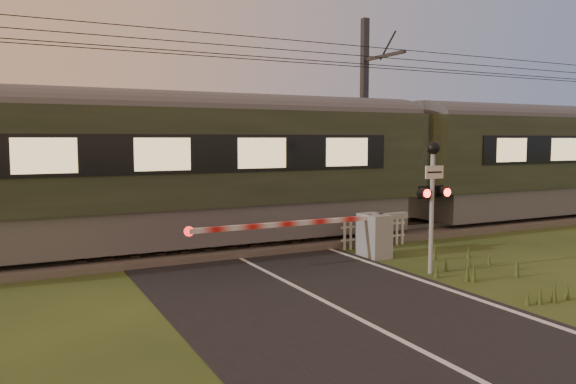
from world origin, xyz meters
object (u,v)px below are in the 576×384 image
crossing_signal (432,183)px  catenary_mast (365,118)px  train (405,163)px  picket_fence (374,233)px  boom_gate (367,234)px

crossing_signal → catenary_mast: size_ratio=0.41×
train → catenary_mast: catenary_mast is taller
train → catenary_mast: 2.73m
train → picket_fence: train is taller
catenary_mast → train: bearing=-86.6°
crossing_signal → train: bearing=57.5°
picket_fence → crossing_signal: bearing=-102.3°
picket_fence → catenary_mast: catenary_mast is taller
crossing_signal → picket_fence: crossing_signal is taller
train → boom_gate: bearing=-140.2°
train → crossing_signal: 6.13m
train → boom_gate: (-3.62, -3.02, -1.70)m
crossing_signal → boom_gate: bearing=98.6°
boom_gate → picket_fence: boom_gate is taller
boom_gate → catenary_mast: size_ratio=0.83×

